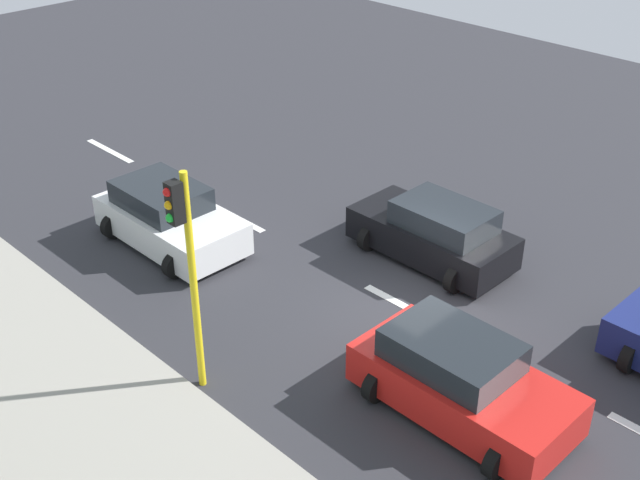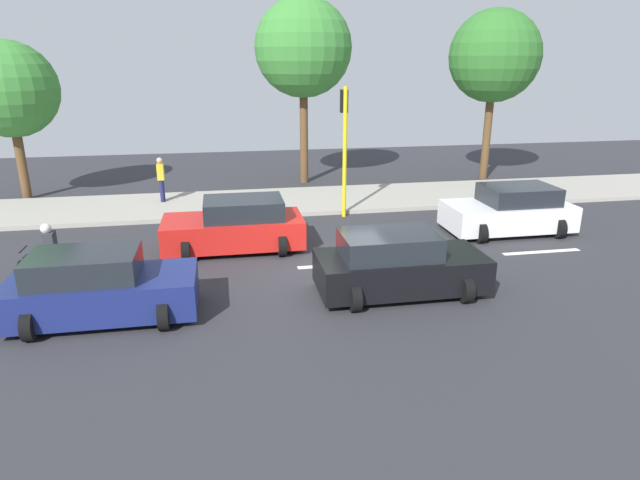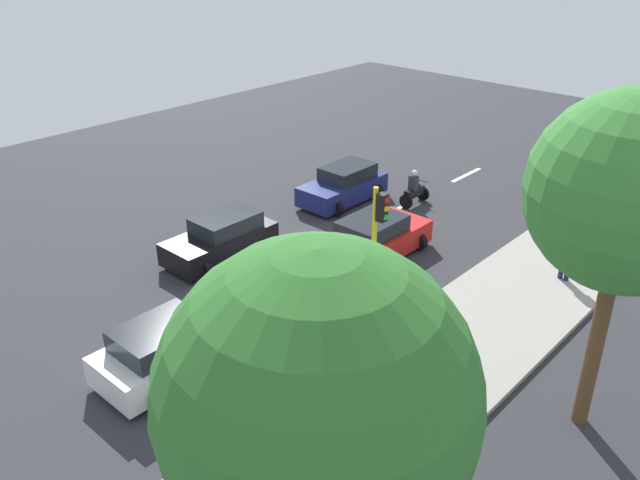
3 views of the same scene
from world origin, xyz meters
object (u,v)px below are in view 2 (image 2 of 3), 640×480
object	(u,v)px
car_dark_blue	(99,288)
street_tree_center	(303,48)
street_tree_north	(494,57)
car_white	(510,211)
car_black	(398,265)
motorcycle	(48,258)
traffic_light_corner	(344,134)
car_red	(236,226)
pedestrian_near_signal	(161,178)
street_tree_south	(9,90)

from	to	relation	value
car_dark_blue	street_tree_center	bearing A→B (deg)	-26.51
car_dark_blue	street_tree_center	distance (m)	15.22
street_tree_north	car_white	bearing A→B (deg)	159.05
car_black	car_dark_blue	distance (m)	6.71
motorcycle	street_tree_north	distance (m)	19.80
car_dark_blue	traffic_light_corner	size ratio (longest dim) A/B	0.87
car_red	street_tree_north	xyz separation A→B (m)	(8.10, -11.82, 4.75)
motorcycle	pedestrian_near_signal	bearing A→B (deg)	-15.99
car_white	street_tree_south	world-z (taller)	street_tree_south
car_dark_blue	street_tree_south	bearing A→B (deg)	23.35
street_tree_north	pedestrian_near_signal	bearing A→B (deg)	99.47
car_white	street_tree_south	xyz separation A→B (m)	(7.55, 16.85, 3.54)
traffic_light_corner	street_tree_center	distance (m)	6.49
pedestrian_near_signal	street_tree_south	distance (m)	6.64
street_tree_center	street_tree_north	distance (m)	8.47
pedestrian_near_signal	street_tree_north	distance (m)	15.27
car_black	street_tree_center	bearing A→B (deg)	1.38
car_red	traffic_light_corner	size ratio (longest dim) A/B	0.90
pedestrian_near_signal	traffic_light_corner	bearing A→B (deg)	-112.70
traffic_light_corner	street_tree_north	distance (m)	9.76
car_black	street_tree_center	distance (m)	13.67
motorcycle	street_tree_north	xyz separation A→B (m)	(9.78, -16.53, 4.82)
car_white	car_dark_blue	world-z (taller)	same
motorcycle	street_tree_south	xyz separation A→B (m)	(9.34, 3.37, 3.61)
car_dark_blue	pedestrian_near_signal	xyz separation A→B (m)	(9.76, -0.42, 0.35)
street_tree_north	street_tree_center	bearing A→B (deg)	85.48
motorcycle	street_tree_north	world-z (taller)	street_tree_north
car_red	pedestrian_near_signal	xyz separation A→B (m)	(5.69, 2.61, 0.35)
traffic_light_corner	car_black	bearing A→B (deg)	178.14
pedestrian_near_signal	traffic_light_corner	world-z (taller)	traffic_light_corner
street_tree_south	car_black	bearing A→B (deg)	-134.53
motorcycle	street_tree_south	bearing A→B (deg)	19.85
car_white	traffic_light_corner	size ratio (longest dim) A/B	0.88
car_black	street_tree_north	xyz separation A→B (m)	(12.02, -8.13, 4.75)
car_dark_blue	street_tree_center	size ratio (longest dim) A/B	0.50
car_red	street_tree_north	world-z (taller)	street_tree_north
motorcycle	car_dark_blue	bearing A→B (deg)	-144.75
car_white	car_dark_blue	bearing A→B (deg)	109.55
car_white	street_tree_south	distance (m)	18.80
car_black	motorcycle	xyz separation A→B (m)	(2.25, 8.40, -0.07)
motorcycle	traffic_light_corner	world-z (taller)	traffic_light_corner
car_black	motorcycle	size ratio (longest dim) A/B	2.60
motorcycle	pedestrian_near_signal	world-z (taller)	pedestrian_near_signal
car_white	motorcycle	size ratio (longest dim) A/B	2.60
motorcycle	street_tree_north	bearing A→B (deg)	-59.40
car_black	motorcycle	bearing A→B (deg)	75.04
car_white	car_black	bearing A→B (deg)	128.48
car_black	car_dark_blue	bearing A→B (deg)	91.28
car_white	street_tree_south	bearing A→B (deg)	65.87
car_dark_blue	street_tree_center	xyz separation A→B (m)	(12.84, -6.40, 5.08)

